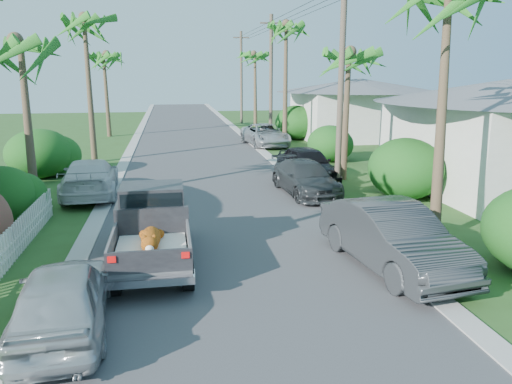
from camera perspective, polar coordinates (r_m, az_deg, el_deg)
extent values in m
plane|color=#29491B|center=(9.34, 1.84, -19.43)|extent=(120.00, 120.00, 0.00)
cube|color=#38383A|center=(33.10, -6.87, 4.62)|extent=(8.00, 100.00, 0.02)
cube|color=#A5A39E|center=(33.17, -14.32, 4.35)|extent=(0.60, 100.00, 0.06)
cube|color=#A5A39E|center=(33.58, 0.50, 4.88)|extent=(0.60, 100.00, 0.06)
cylinder|color=black|center=(12.22, -15.90, -9.63)|extent=(0.28, 0.76, 0.76)
cylinder|color=black|center=(12.14, -7.80, -9.38)|extent=(0.28, 0.76, 0.76)
cylinder|color=black|center=(15.26, -14.68, -4.87)|extent=(0.28, 0.76, 0.76)
cylinder|color=black|center=(15.19, -8.26, -4.64)|extent=(0.28, 0.76, 0.76)
cube|color=slate|center=(12.67, -11.82, -7.39)|extent=(1.90, 2.40, 0.24)
cube|color=slate|center=(12.62, -16.10, -5.89)|extent=(0.06, 2.40, 0.55)
cube|color=slate|center=(12.53, -7.68, -5.60)|extent=(0.06, 2.40, 0.55)
cube|color=black|center=(11.45, -12.09, -7.77)|extent=(1.92, 0.08, 0.52)
cube|color=silver|center=(11.46, -12.01, -10.07)|extent=(1.98, 0.18, 0.18)
cube|color=red|center=(11.43, -16.17, -7.42)|extent=(0.18, 0.05, 0.14)
cube|color=red|center=(11.35, -8.06, -7.15)|extent=(0.18, 0.05, 0.14)
cube|color=black|center=(14.29, -11.68, -3.15)|extent=(1.94, 1.65, 1.10)
cube|color=black|center=(14.10, -11.82, -0.30)|extent=(1.70, 1.35, 0.55)
cube|color=black|center=(13.45, -11.90, -1.10)|extent=(1.60, 0.05, 0.45)
cube|color=black|center=(15.53, -11.52, -2.37)|extent=(1.94, 1.20, 0.80)
cube|color=white|center=(12.60, -11.87, -6.54)|extent=(1.70, 2.10, 0.16)
ellipsoid|color=orange|center=(12.60, -11.92, -5.10)|extent=(0.48, 1.25, 0.43)
sphere|color=orange|center=(11.86, -12.06, -5.88)|extent=(0.40, 0.40, 0.40)
ellipsoid|color=white|center=(12.63, -11.90, -5.53)|extent=(0.32, 0.86, 0.18)
imported|color=#2E3033|center=(13.62, 15.29, -5.05)|extent=(2.50, 5.38, 1.71)
imported|color=#2D3032|center=(21.32, 5.68, 1.58)|extent=(2.35, 4.92, 1.38)
imported|color=black|center=(23.93, 5.88, 3.17)|extent=(2.37, 4.90, 1.61)
imported|color=#A8ACAF|center=(35.50, 1.07, 6.53)|extent=(3.08, 5.66, 1.51)
imported|color=#ADB0B4|center=(10.77, -21.22, -11.26)|extent=(2.03, 4.40, 1.46)
imported|color=silver|center=(21.98, -18.43, 1.54)|extent=(2.53, 5.48, 1.55)
cone|color=brown|center=(20.44, -24.60, 6.76)|extent=(0.36, 0.61, 6.21)
cone|color=brown|center=(30.01, -18.49, 10.79)|extent=(0.36, 0.36, 8.00)
cone|color=brown|center=(42.00, -16.71, 10.48)|extent=(0.36, 0.75, 6.51)
cone|color=brown|center=(15.85, 20.42, 7.88)|extent=(0.36, 0.73, 7.51)
cone|color=brown|center=(24.20, 10.23, 8.39)|extent=(0.36, 0.54, 6.01)
cone|color=brown|center=(34.58, 3.38, 11.88)|extent=(0.36, 0.36, 8.20)
cone|color=brown|center=(48.38, -0.09, 11.54)|extent=(0.36, 0.63, 6.81)
ellipsoid|color=#1A4313|center=(19.04, -27.20, -0.37)|extent=(2.40, 2.64, 2.00)
ellipsoid|color=#1A4313|center=(26.74, -23.53, 4.06)|extent=(3.20, 3.52, 2.40)
ellipsoid|color=#1A4313|center=(21.25, 16.73, 2.57)|extent=(3.00, 3.30, 2.50)
ellipsoid|color=#1A4313|center=(29.41, 8.43, 5.51)|extent=(2.60, 2.86, 2.10)
ellipsoid|color=#1A4313|center=(39.06, 4.59, 7.93)|extent=(3.20, 3.52, 2.60)
cube|color=white|center=(14.62, -26.84, -6.24)|extent=(0.10, 11.00, 1.00)
cube|color=silver|center=(24.70, 26.71, 4.69)|extent=(8.00, 9.00, 3.80)
cube|color=silver|center=(40.53, 11.55, 8.62)|extent=(9.00, 8.00, 3.60)
cone|color=#595B60|center=(40.41, 11.70, 11.87)|extent=(6.48, 6.48, 1.00)
cylinder|color=brown|center=(21.90, 9.68, 11.83)|extent=(0.26, 0.26, 9.00)
cylinder|color=brown|center=(36.39, 1.72, 12.61)|extent=(0.26, 0.26, 9.00)
cube|color=brown|center=(36.54, 1.77, 18.74)|extent=(1.60, 0.10, 0.10)
cylinder|color=brown|center=(51.18, -1.69, 12.88)|extent=(0.26, 0.26, 9.00)
cube|color=brown|center=(51.29, -1.72, 17.24)|extent=(1.60, 0.10, 0.10)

